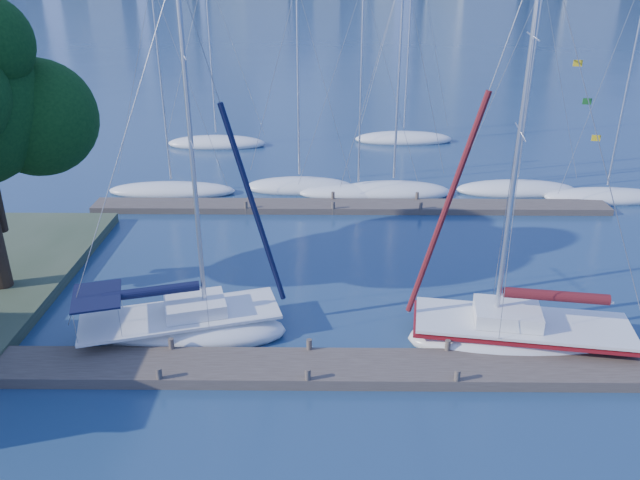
{
  "coord_description": "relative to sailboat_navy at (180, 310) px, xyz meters",
  "views": [
    {
      "loc": [
        0.58,
        -18.12,
        13.19
      ],
      "look_at": [
        0.36,
        4.0,
        3.35
      ],
      "focal_mm": 35.0,
      "sensor_mm": 36.0,
      "label": 1
    }
  ],
  "objects": [
    {
      "name": "sailboat_navy",
      "position": [
        0.0,
        0.0,
        0.0
      ],
      "size": [
        8.45,
        4.77,
        13.72
      ],
      "rotation": [
        0.0,
        0.0,
        0.28
      ],
      "color": "silver",
      "rests_on": "ground"
    },
    {
      "name": "bg_boat_2",
      "position": [
        7.53,
        15.95,
        -0.88
      ],
      "size": [
        7.53,
        2.6,
        12.66
      ],
      "rotation": [
        0.0,
        0.0,
        0.08
      ],
      "color": "silver",
      "rests_on": "ground"
    },
    {
      "name": "bg_boat_7",
      "position": [
        11.77,
        28.78,
        -0.81
      ],
      "size": [
        8.19,
        4.82,
        16.0
      ],
      "rotation": [
        0.0,
        0.0,
        0.32
      ],
      "color": "silver",
      "rests_on": "ground"
    },
    {
      "name": "bg_boat_3",
      "position": [
        9.7,
        16.08,
        -0.82
      ],
      "size": [
        7.56,
        5.01,
        13.55
      ],
      "rotation": [
        0.0,
        0.0,
        0.39
      ],
      "color": "silver",
      "rests_on": "ground"
    },
    {
      "name": "bg_boat_5",
      "position": [
        22.53,
        15.33,
        -0.85
      ],
      "size": [
        7.7,
        4.77,
        14.23
      ],
      "rotation": [
        0.0,
        0.0,
        0.38
      ],
      "color": "silver",
      "rests_on": "ground"
    },
    {
      "name": "near_dock",
      "position": [
        4.95,
        -2.4,
        -0.92
      ],
      "size": [
        26.0,
        2.0,
        0.4
      ],
      "primitive_type": "cube",
      "color": "#433931",
      "rests_on": "ground"
    },
    {
      "name": "far_dock",
      "position": [
        6.95,
        13.6,
        -0.94
      ],
      "size": [
        30.0,
        1.8,
        0.36
      ],
      "primitive_type": "cube",
      "color": "#433931",
      "rests_on": "ground"
    },
    {
      "name": "bg_boat_0",
      "position": [
        -4.09,
        16.21,
        -0.87
      ],
      "size": [
        8.16,
        4.67,
        12.66
      ],
      "rotation": [
        0.0,
        0.0,
        -0.34
      ],
      "color": "silver",
      "rests_on": "ground"
    },
    {
      "name": "bg_boat_4",
      "position": [
        17.46,
        16.61,
        -0.86
      ],
      "size": [
        7.56,
        2.56,
        12.63
      ],
      "rotation": [
        0.0,
        0.0,
        0.04
      ],
      "color": "silver",
      "rests_on": "ground"
    },
    {
      "name": "bg_boat_6",
      "position": [
        -3.09,
        27.33,
        -0.83
      ],
      "size": [
        7.83,
        3.02,
        13.4
      ],
      "rotation": [
        0.0,
        0.0,
        -0.07
      ],
      "color": "silver",
      "rests_on": "ground"
    },
    {
      "name": "bg_boat_1",
      "position": [
        3.85,
        16.99,
        -0.85
      ],
      "size": [
        7.22,
        4.55,
        12.57
      ],
      "rotation": [
        0.0,
        0.0,
        -0.35
      ],
      "color": "silver",
      "rests_on": "ground"
    },
    {
      "name": "sailboat_maroon",
      "position": [
        12.86,
        -0.51,
        0.03
      ],
      "size": [
        8.78,
        4.01,
        14.58
      ],
      "rotation": [
        0.0,
        0.0,
        -0.15
      ],
      "color": "silver",
      "rests_on": "ground"
    },
    {
      "name": "ground",
      "position": [
        4.95,
        -2.4,
        -1.12
      ],
      "size": [
        700.0,
        700.0,
        0.0
      ],
      "primitive_type": "plane",
      "color": "navy",
      "rests_on": "ground"
    }
  ]
}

